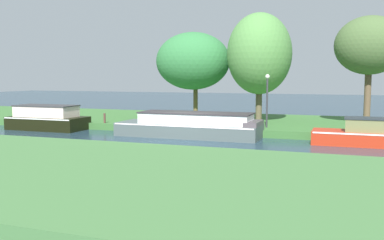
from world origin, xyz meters
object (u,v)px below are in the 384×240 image
object	(u,v)px
willow_tree_right	(370,46)
willow_tree_centre	(259,54)
black_cruiser	(47,119)
mooring_post_near	(105,118)
willow_tree_left	(193,61)
lamp_post	(267,94)
slate_barge	(191,126)

from	to	relation	value
willow_tree_right	willow_tree_centre	bearing A→B (deg)	-178.75
black_cruiser	mooring_post_near	size ratio (longest dim) A/B	8.00
mooring_post_near	willow_tree_centre	bearing A→B (deg)	25.62
willow_tree_left	lamp_post	distance (m)	7.43
slate_barge	lamp_post	bearing A→B (deg)	30.67
willow_tree_left	willow_tree_right	xyz separation A→B (m)	(11.11, -0.90, 0.71)
willow_tree_centre	mooring_post_near	distance (m)	10.33
lamp_post	mooring_post_near	distance (m)	9.86
black_cruiser	willow_tree_centre	world-z (taller)	willow_tree_centre
willow_tree_right	mooring_post_near	size ratio (longest dim) A/B	10.62
willow_tree_right	mooring_post_near	xyz separation A→B (m)	(-14.95, -4.27, -4.27)
black_cruiser	willow_tree_right	xyz separation A→B (m)	(18.27, 5.40, 4.31)
mooring_post_near	willow_tree_left	bearing A→B (deg)	53.38
slate_barge	willow_tree_right	xyz separation A→B (m)	(8.93, 5.40, 4.38)
willow_tree_left	slate_barge	bearing A→B (deg)	-70.88
willow_tree_left	willow_tree_right	distance (m)	11.17
slate_barge	willow_tree_left	bearing A→B (deg)	109.12
willow_tree_left	lamp_post	world-z (taller)	willow_tree_left
willow_tree_left	lamp_post	bearing A→B (deg)	-35.27
willow_tree_centre	mooring_post_near	size ratio (longest dim) A/B	11.39
lamp_post	willow_tree_centre	bearing A→B (deg)	108.96
black_cruiser	willow_tree_right	world-z (taller)	willow_tree_right
slate_barge	willow_tree_right	size ratio (longest dim) A/B	1.24
willow_tree_left	willow_tree_right	bearing A→B (deg)	-4.63
slate_barge	black_cruiser	xyz separation A→B (m)	(-9.35, 0.00, 0.07)
black_cruiser	mooring_post_near	xyz separation A→B (m)	(3.32, 1.13, 0.04)
black_cruiser	willow_tree_right	bearing A→B (deg)	16.47
black_cruiser	willow_tree_centre	size ratio (longest dim) A/B	0.70
willow_tree_right	lamp_post	distance (m)	6.76
slate_barge	willow_tree_left	size ratio (longest dim) A/B	1.34
willow_tree_centre	willow_tree_right	world-z (taller)	willow_tree_centre
willow_tree_left	black_cruiser	bearing A→B (deg)	-138.66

